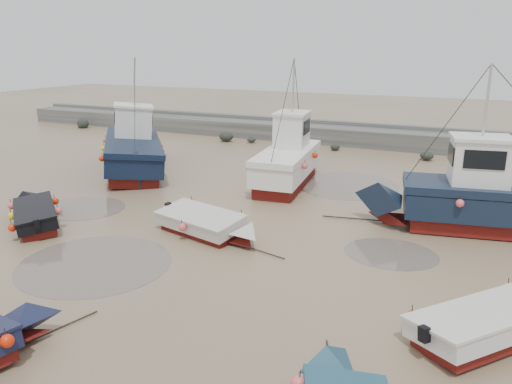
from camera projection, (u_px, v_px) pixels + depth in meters
ground at (196, 261)px, 16.49m from camera, size 120.00×120.00×0.00m
seawall at (358, 137)px, 35.45m from camera, size 60.00×4.92×1.50m
puddle_a at (95, 264)px, 16.31m from camera, size 5.02×5.02×0.01m
puddle_b at (391, 253)px, 17.11m from camera, size 3.21×3.21×0.01m
puddle_c at (82, 208)px, 21.94m from camera, size 3.84×3.84×0.01m
puddle_d at (348, 185)px, 25.48m from camera, size 5.11×5.11×0.01m
dinghy_3 at (507, 317)px, 12.10m from camera, size 4.91×5.66×1.43m
dinghy_4 at (36, 210)px, 19.86m from camera, size 4.99×4.30×1.43m
dinghy_5 at (209, 222)px, 18.57m from camera, size 5.63×2.68×1.43m
cabin_boat_0 at (131, 147)px, 28.37m from camera, size 8.38×9.79×6.22m
cabin_boat_1 at (290, 157)px, 25.57m from camera, size 3.10×9.49×6.22m
cabin_boat_2 at (485, 197)px, 18.89m from camera, size 10.40×4.06×6.22m
person at (139, 189)px, 24.87m from camera, size 0.74×0.52×1.93m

